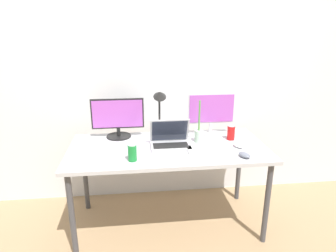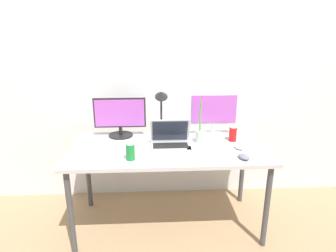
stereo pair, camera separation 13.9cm
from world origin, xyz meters
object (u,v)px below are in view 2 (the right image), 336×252
Objects in this scene: monitor_left at (120,117)px; desk_lamp at (161,104)px; mouse_by_laptop at (244,157)px; laptop_silver at (170,140)px; soda_can_by_laptop at (130,152)px; work_desk at (168,154)px; soda_can_near_keyboard at (233,134)px; keyboard_main at (210,150)px; mouse_by_keyboard at (239,147)px; bamboo_vase at (200,135)px; keyboard_aux at (94,151)px; monitor_center at (214,112)px.

monitor_left is 1.01× the size of desk_lamp.
mouse_by_laptop is 0.83m from desk_lamp.
soda_can_by_laptop is at bearing -140.92° from laptop_silver.
work_desk is 0.59m from soda_can_near_keyboard.
keyboard_main is 2.89× the size of soda_can_near_keyboard.
bamboo_vase is at bearing 133.74° from mouse_by_keyboard.
mouse_by_laptop is at bearing -2.47° from soda_can_by_laptop.
mouse_by_laptop is 0.85m from soda_can_by_laptop.
work_desk is at bearing 162.00° from keyboard_main.
laptop_silver is at bearing 39.08° from soda_can_by_laptop.
keyboard_aux is (-0.18, -0.36, -0.17)m from monitor_left.
keyboard_main is at bearing -103.95° from monitor_center.
laptop_silver is (0.43, -0.27, -0.13)m from monitor_left.
keyboard_aux is at bearing -170.86° from soda_can_near_keyboard.
work_desk is 12.84× the size of soda_can_by_laptop.
laptop_silver is 0.55m from soda_can_near_keyboard.
bamboo_vase is at bearing 7.61° from keyboard_aux.
mouse_by_keyboard is (0.25, 0.04, 0.01)m from keyboard_main.
monitor_left is (-0.41, 0.28, 0.24)m from work_desk.
soda_can_near_keyboard reaches higher than work_desk.
soda_can_by_laptop is at bearing -167.11° from keyboard_main.
mouse_by_keyboard is 0.19m from soda_can_near_keyboard.
desk_lamp is (-0.37, 0.34, 0.30)m from keyboard_main.
monitor_left reaches higher than mouse_by_laptop.
soda_can_near_keyboard reaches higher than mouse_by_laptop.
mouse_by_laptop reaches higher than mouse_by_keyboard.
monitor_left is 1.14× the size of keyboard_aux.
laptop_silver is at bearing -164.39° from bamboo_vase.
soda_can_near_keyboard is (0.98, -0.18, -0.12)m from monitor_left.
work_desk is 0.60m from keyboard_aux.
monitor_left reaches higher than keyboard_aux.
soda_can_near_keyboard and soda_can_by_laptop have the same top height.
mouse_by_keyboard reaches higher than keyboard_main.
keyboard_aux is at bearing 162.46° from mouse_by_keyboard.
soda_can_near_keyboard is (1.15, 0.19, 0.05)m from keyboard_aux.
monitor_center is 0.45m from keyboard_main.
keyboard_main is at bearing 10.78° from soda_can_by_laptop.
mouse_by_laptop reaches higher than work_desk.
laptop_silver reaches higher than soda_can_near_keyboard.
soda_can_by_laptop is (-0.29, -0.24, 0.12)m from work_desk.
monitor_center reaches higher than work_desk.
desk_lamp reaches higher than mouse_by_laptop.
work_desk is at bearing 154.74° from mouse_by_keyboard.
mouse_by_laptop is 0.23× the size of desk_lamp.
desk_lamp is (0.54, 0.30, 0.30)m from keyboard_aux.
work_desk is 16.51× the size of mouse_by_keyboard.
work_desk is 3.79× the size of monitor_center.
work_desk is 4.45× the size of keyboard_main.
keyboard_main is 0.80× the size of desk_lamp.
monitor_center is at bearing 78.17° from keyboard_main.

